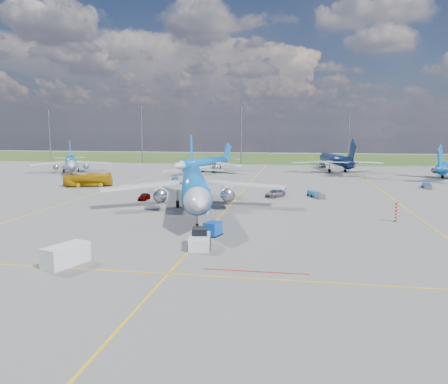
% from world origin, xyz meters
% --- Properties ---
extents(ground, '(400.00, 400.00, 0.00)m').
position_xyz_m(ground, '(0.00, 0.00, 0.00)').
color(ground, '#5C5C59').
rests_on(ground, ground).
extents(grass_strip, '(400.00, 80.00, 0.01)m').
position_xyz_m(grass_strip, '(0.00, 150.00, 0.00)').
color(grass_strip, '#2D4719').
rests_on(grass_strip, ground).
extents(taxiway_lines, '(60.25, 160.00, 0.02)m').
position_xyz_m(taxiway_lines, '(0.17, 27.70, 0.01)').
color(taxiway_lines, gold).
rests_on(taxiway_lines, ground).
extents(floodlight_masts, '(202.20, 0.50, 22.70)m').
position_xyz_m(floodlight_masts, '(10.00, 110.00, 12.56)').
color(floodlight_masts, slate).
rests_on(floodlight_masts, ground).
extents(warning_post, '(0.50, 0.50, 3.00)m').
position_xyz_m(warning_post, '(26.00, 8.00, 1.50)').
color(warning_post, red).
rests_on(warning_post, ground).
extents(bg_jet_nw, '(40.88, 44.14, 9.29)m').
position_xyz_m(bg_jet_nw, '(-57.58, 67.48, 0.00)').
color(bg_jet_nw, '#0D60B8').
rests_on(bg_jet_nw, ground).
extents(bg_jet_nnw, '(35.66, 40.26, 8.75)m').
position_xyz_m(bg_jet_nnw, '(-17.00, 74.95, 0.00)').
color(bg_jet_nnw, '#0D60B8').
rests_on(bg_jet_nnw, ground).
extents(bg_jet_n, '(36.79, 44.42, 10.40)m').
position_xyz_m(bg_jet_n, '(23.54, 85.50, 0.00)').
color(bg_jet_n, '#07153B').
rests_on(bg_jet_n, ground).
extents(main_airliner, '(44.71, 52.30, 11.78)m').
position_xyz_m(main_airliner, '(-5.19, 12.12, 0.00)').
color(main_airliner, '#0D60B8').
rests_on(main_airliner, ground).
extents(pushback_tug, '(3.10, 6.43, 2.14)m').
position_xyz_m(pushback_tug, '(0.84, -10.45, 0.86)').
color(pushback_tug, silver).
rests_on(pushback_tug, ground).
extents(uld_container, '(2.27, 2.54, 1.70)m').
position_xyz_m(uld_container, '(1.22, -4.60, 0.85)').
color(uld_container, blue).
rests_on(uld_container, ground).
extents(service_van, '(3.44, 5.05, 2.04)m').
position_xyz_m(service_van, '(-10.72, -19.10, 1.02)').
color(service_van, silver).
rests_on(service_van, ground).
extents(apron_bus, '(11.38, 6.40, 3.11)m').
position_xyz_m(apron_bus, '(-36.98, 37.77, 1.56)').
color(apron_bus, '#C1890B').
rests_on(apron_bus, ground).
extents(service_car_a, '(1.67, 3.93, 1.33)m').
position_xyz_m(service_car_a, '(-17.06, 20.81, 0.66)').
color(service_car_a, '#999999').
rests_on(service_car_a, ground).
extents(service_car_b, '(4.40, 2.92, 1.12)m').
position_xyz_m(service_car_b, '(-7.89, 25.13, 0.56)').
color(service_car_b, '#999999').
rests_on(service_car_b, ground).
extents(service_car_c, '(4.53, 5.57, 1.52)m').
position_xyz_m(service_car_c, '(7.39, 28.80, 0.76)').
color(service_car_c, '#999999').
rests_on(service_car_c, ground).
extents(baggage_tug_w, '(3.43, 5.35, 1.18)m').
position_xyz_m(baggage_tug_w, '(15.28, 29.48, 0.55)').
color(baggage_tug_w, '#195F98').
rests_on(baggage_tug_w, ground).
extents(baggage_tug_c, '(2.81, 4.94, 1.08)m').
position_xyz_m(baggage_tug_c, '(-19.56, 50.86, 0.50)').
color(baggage_tug_c, '#19509A').
rests_on(baggage_tug_c, ground).
extents(baggage_tug_e, '(2.07, 5.40, 1.18)m').
position_xyz_m(baggage_tug_e, '(40.92, 47.78, 0.55)').
color(baggage_tug_e, '#1B61A3').
rests_on(baggage_tug_e, ground).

